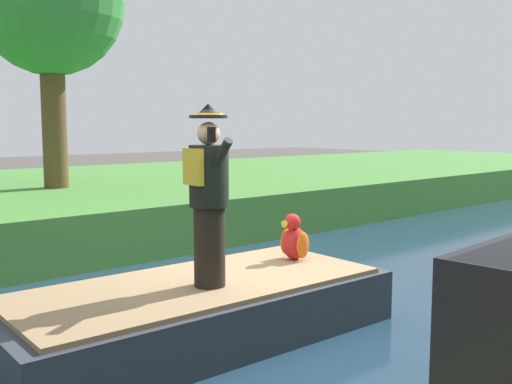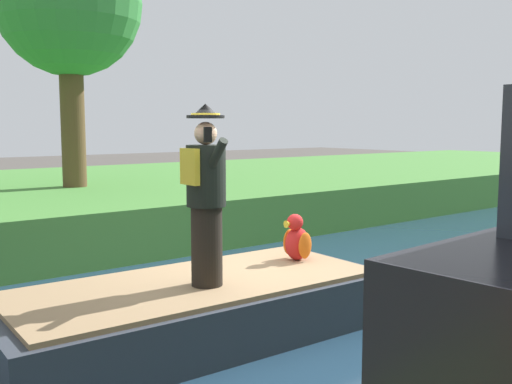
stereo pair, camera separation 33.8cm
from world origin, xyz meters
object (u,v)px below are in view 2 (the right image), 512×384
at_px(parrot_plush, 297,240).
at_px(tree_tall, 69,6).
at_px(boat, 197,309).
at_px(person_pirate, 206,196).

bearing_deg(parrot_plush, tree_tall, 179.69).
bearing_deg(tree_tall, boat, -11.59).
height_order(boat, parrot_plush, parrot_plush).
relative_size(parrot_plush, tree_tall, 0.10).
bearing_deg(person_pirate, tree_tall, -179.20).
xyz_separation_m(person_pirate, parrot_plush, (-0.28, 1.49, -0.68)).
bearing_deg(parrot_plush, boat, -87.44).
distance_m(person_pirate, tree_tall, 8.44).
distance_m(person_pirate, parrot_plush, 1.66).
height_order(parrot_plush, tree_tall, tree_tall).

